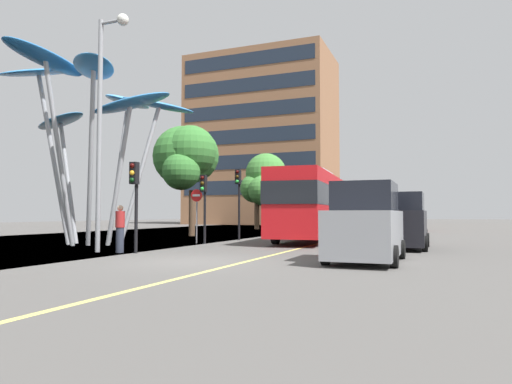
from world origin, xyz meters
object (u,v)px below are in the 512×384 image
Objects in this scene: traffic_light_kerb_far at (204,194)px; street_lamp at (105,105)px; car_side_street at (411,219)px; car_parked_far at (408,220)px; traffic_light_kerb_near at (135,187)px; red_bus at (312,203)px; pedestrian at (120,229)px; car_parked_mid at (402,222)px; car_parked_near at (366,225)px; no_entry_sign at (197,207)px; leaf_sculpture at (96,104)px; car_far_side at (413,218)px; traffic_light_island_mid at (238,189)px.

street_lamp is at bearing -102.49° from traffic_light_kerb_far.
car_parked_far is at bearing -88.26° from car_side_street.
red_bus is at bearing 67.88° from traffic_light_kerb_near.
pedestrian is (-0.69, 0.09, -1.52)m from traffic_light_kerb_near.
traffic_light_kerb_near is at bearing -145.51° from car_parked_mid.
red_bus is 6.23× the size of pedestrian.
car_parked_near reaches higher than pedestrian.
no_entry_sign is at bearing 82.85° from street_lamp.
car_parked_far reaches higher than car_parked_near.
leaf_sculpture is 2.53× the size of car_far_side.
car_side_street is 16.88m from no_entry_sign.
leaf_sculpture reaches higher than pedestrian.
car_parked_near is 1.05× the size of car_parked_far.
traffic_light_island_mid reaches higher than pedestrian.
red_bus is at bearing 61.33° from street_lamp.
leaf_sculpture reaches higher than traffic_light_island_mid.
leaf_sculpture reaches higher than car_parked_near.
leaf_sculpture is 2.96× the size of traffic_light_kerb_far.
traffic_light_kerb_near reaches higher than traffic_light_kerb_far.
no_entry_sign is at bearing 89.65° from pedestrian.
car_parked_mid is 2.49× the size of pedestrian.
car_parked_mid is (8.79, 6.04, -1.32)m from traffic_light_kerb_near.
car_parked_far is (0.44, 12.52, 0.02)m from car_parked_near.
pedestrian is at bearing -147.88° from car_parked_mid.
car_parked_near is at bearing -32.88° from traffic_light_kerb_far.
street_lamp is (3.31, -3.34, -1.11)m from leaf_sculpture.
car_parked_far is at bearing 35.09° from leaf_sculpture.
traffic_light_kerb_near is 10.74m from car_parked_mid.
car_parked_mid is (13.48, 2.72, -5.54)m from leaf_sculpture.
red_bus is at bearing 40.95° from no_entry_sign.
leaf_sculpture is 3.70× the size of no_entry_sign.
traffic_light_kerb_near is at bearing -35.28° from leaf_sculpture.
car_side_street is at bearing 52.94° from traffic_light_island_mid.
leaf_sculpture reaches higher than car_side_street.
traffic_light_kerb_near is 9.02m from traffic_light_island_mid.
car_parked_mid reaches higher than pedestrian.
street_lamp is at bearing -99.43° from traffic_light_island_mid.
street_lamp reaches higher than traffic_light_kerb_near.
red_bus is 3.33× the size of traffic_light_kerb_far.
pedestrian is (4.00, -3.23, -5.74)m from leaf_sculpture.
pedestrian is (-9.33, -12.60, -0.23)m from car_parked_far.
car_parked_mid is 11.20m from pedestrian.
car_parked_far is 0.97× the size of car_side_street.
street_lamp is (-9.60, -27.27, 4.48)m from car_far_side.
no_entry_sign is at bearing 31.34° from leaf_sculpture.
traffic_light_kerb_far is at bearing -140.94° from car_parked_far.
street_lamp is at bearing -178.95° from car_parked_near.
car_side_street is at bearing 66.54° from red_bus.
car_far_side is 0.43× the size of street_lamp.
traffic_light_kerb_far is 11.38m from car_parked_far.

